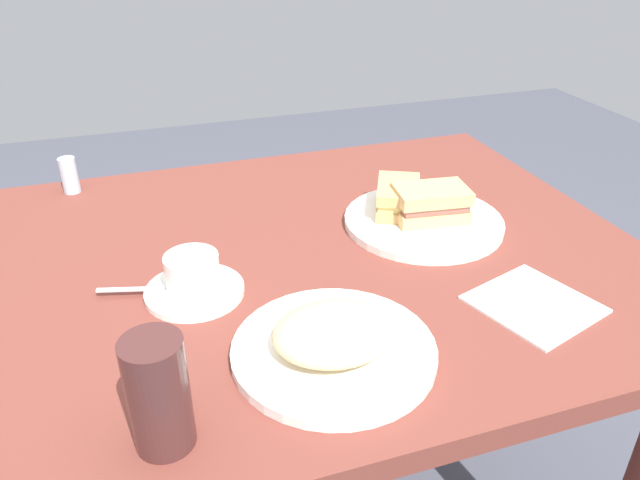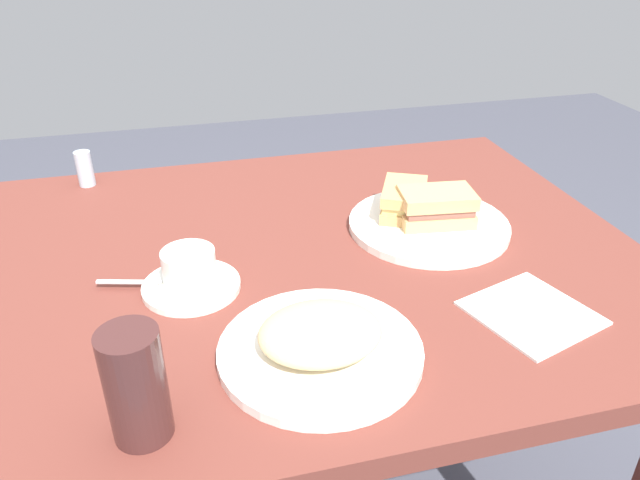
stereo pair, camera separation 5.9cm
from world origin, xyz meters
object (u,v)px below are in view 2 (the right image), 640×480
(coffee_cup, at_px, (189,266))
(drinking_glass, at_px, (136,385))
(dining_table, at_px, (259,320))
(sandwich_plate, at_px, (428,225))
(spoon, at_px, (141,282))
(napkin, at_px, (531,313))
(salt_shaker, at_px, (85,169))
(sandwich_front, at_px, (436,207))
(coffee_saucer, at_px, (192,286))
(sandwich_back, at_px, (404,200))
(side_plate, at_px, (320,351))

(coffee_cup, bearing_deg, drinking_glass, 75.69)
(dining_table, height_order, sandwich_plate, sandwich_plate)
(spoon, bearing_deg, napkin, 159.24)
(coffee_cup, height_order, salt_shaker, salt_shaker)
(spoon, bearing_deg, coffee_cup, 166.15)
(sandwich_front, distance_m, drinking_glass, 0.61)
(coffee_saucer, height_order, drinking_glass, drinking_glass)
(spoon, relative_size, salt_shaker, 1.38)
(coffee_saucer, bearing_deg, dining_table, -148.09)
(coffee_saucer, bearing_deg, sandwich_back, -160.87)
(coffee_saucer, distance_m, spoon, 0.07)
(coffee_cup, height_order, side_plate, coffee_cup)
(coffee_saucer, bearing_deg, drinking_glass, 75.73)
(sandwich_front, distance_m, coffee_saucer, 0.43)
(sandwich_back, relative_size, coffee_cup, 1.37)
(salt_shaker, xyz_separation_m, drinking_glass, (-0.11, 0.70, 0.03))
(sandwich_front, bearing_deg, coffee_cup, 11.35)
(coffee_cup, xyz_separation_m, side_plate, (-0.15, 0.19, -0.03))
(coffee_saucer, bearing_deg, sandwich_front, -168.46)
(sandwich_back, bearing_deg, salt_shaker, -28.14)
(sandwich_plate, distance_m, side_plate, 0.39)
(drinking_glass, bearing_deg, side_plate, -160.59)
(dining_table, relative_size, napkin, 8.42)
(sandwich_back, distance_m, napkin, 0.32)
(sandwich_plate, height_order, coffee_cup, coffee_cup)
(coffee_saucer, relative_size, coffee_cup, 1.43)
(side_plate, bearing_deg, sandwich_front, -134.84)
(sandwich_back, bearing_deg, sandwich_front, 131.04)
(sandwich_back, distance_m, side_plate, 0.40)
(dining_table, relative_size, side_plate, 4.87)
(napkin, distance_m, salt_shaker, 0.88)
(drinking_glass, bearing_deg, coffee_cup, -104.31)
(sandwich_back, xyz_separation_m, napkin, (-0.07, 0.31, -0.04))
(sandwich_back, height_order, coffee_cup, same)
(sandwich_front, bearing_deg, drinking_glass, 35.73)
(coffee_saucer, distance_m, side_plate, 0.24)
(coffee_saucer, relative_size, spoon, 1.47)
(coffee_saucer, bearing_deg, coffee_cup, -109.41)
(coffee_saucer, height_order, napkin, coffee_saucer)
(coffee_saucer, xyz_separation_m, spoon, (0.07, -0.02, 0.01))
(sandwich_front, xyz_separation_m, sandwich_back, (0.04, -0.05, -0.00))
(sandwich_front, bearing_deg, dining_table, 3.89)
(sandwich_back, distance_m, spoon, 0.47)
(salt_shaker, bearing_deg, napkin, 135.86)
(sandwich_back, relative_size, napkin, 0.92)
(sandwich_front, distance_m, side_plate, 0.39)
(spoon, xyz_separation_m, drinking_glass, (-0.00, 0.29, 0.05))
(coffee_cup, xyz_separation_m, drinking_glass, (0.07, 0.27, 0.03))
(side_plate, relative_size, salt_shaker, 3.67)
(sandwich_plate, xyz_separation_m, salt_shaker, (0.59, -0.34, 0.03))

